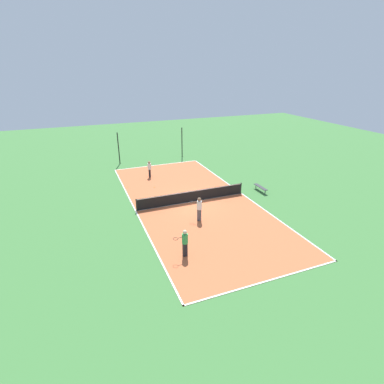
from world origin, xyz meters
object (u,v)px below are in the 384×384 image
Objects in this scene: player_far_green at (185,241)px; fence_post_back_right at (182,142)px; player_far_white at (149,168)px; tennis_ball_midcourt at (127,187)px; tennis_ball_right_alley at (154,187)px; bench at (261,187)px; fence_post_back_left at (119,148)px; player_near_white at (199,207)px; tennis_net at (192,196)px; tennis_ball_far_baseline at (138,206)px.

player_far_green is 21.35m from fence_post_back_right.
tennis_ball_midcourt is (-2.72, -2.04, -0.94)m from player_far_white.
bench is at bearing -26.91° from tennis_ball_right_alley.
player_far_white is 24.97× the size of tennis_ball_midcourt.
player_near_white is at bearing -79.12° from fence_post_back_left.
tennis_net is 13.65m from fence_post_back_right.
tennis_ball_far_baseline is 0.02× the size of fence_post_back_right.
player_far_white is 10.53m from player_near_white.
fence_post_back_right is (8.26, 12.24, 1.78)m from tennis_ball_far_baseline.
player_far_white reaches higher than tennis_ball_right_alley.
player_far_green is at bearing -95.82° from tennis_ball_right_alley.
tennis_net is 4.48m from tennis_ball_far_baseline.
tennis_net is 5.32× the size of bench.
player_far_green is 0.48× the size of fence_post_back_right.
tennis_ball_midcourt is at bearing 145.29° from player_far_white.
fence_post_back_left is 7.74m from fence_post_back_right.
tennis_ball_far_baseline is at bearing -92.41° from fence_post_back_left.
fence_post_back_left is at bearing 101.25° from tennis_ball_right_alley.
player_far_green reaches higher than tennis_net.
tennis_ball_right_alley is 10.77m from fence_post_back_right.
player_far_green is at bearing -109.60° from fence_post_back_right.
tennis_ball_right_alley is at bearing -78.75° from fence_post_back_left.
player_far_green is 25.85× the size of tennis_ball_right_alley.
tennis_net is 2.58× the size of fence_post_back_left.
tennis_ball_far_baseline is at bearing -1.62° from player_near_white.
player_far_white is at bearing -134.19° from fence_post_back_right.
fence_post_back_left reaches higher than tennis_net.
player_far_white is 3.52m from tennis_ball_midcourt.
player_far_white is at bearing -38.00° from player_near_white.
fence_post_back_left is (0.52, 12.24, 1.78)m from tennis_ball_far_baseline.
fence_post_back_left is (-3.13, 16.29, 0.75)m from player_near_white.
tennis_ball_midcourt is at bearing 158.84° from tennis_ball_right_alley.
tennis_ball_far_baseline is at bearing 169.82° from tennis_net.
player_far_green is at bearing -88.33° from fence_post_back_left.
tennis_ball_midcourt is at bearing -89.27° from player_far_green.
fence_post_back_left is at bearing 85.48° from tennis_ball_midcourt.
bench is at bearing -150.15° from player_far_green.
player_far_white is at bearing 36.87° from tennis_ball_midcourt.
tennis_net is 7.81m from player_far_green.
player_far_green reaches higher than bench.
fence_post_back_right is at bearing 55.99° from tennis_ball_far_baseline.
fence_post_back_right is at bearing 11.85° from bench.
tennis_ball_right_alley is (-1.39, 7.52, -1.03)m from player_near_white.
fence_post_back_left is (-1.74, 8.76, 1.78)m from tennis_ball_right_alley.
player_far_white is at bearing 67.91° from tennis_ball_far_baseline.
player_near_white is 7.72m from tennis_ball_right_alley.
fence_post_back_left is at bearing -32.77° from player_near_white.
tennis_ball_midcourt is 0.02× the size of fence_post_back_left.
player_near_white is 0.50× the size of fence_post_back_left.
fence_post_back_right reaches higher than tennis_ball_right_alley.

